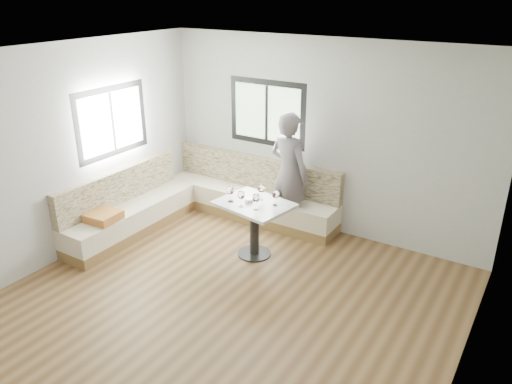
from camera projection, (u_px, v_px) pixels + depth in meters
room at (216, 191)px, 5.28m from camera, size 5.01×5.01×2.81m
banquette at (199, 203)px, 7.64m from camera, size 2.90×2.80×0.95m
table at (254, 216)px, 6.64m from camera, size 1.05×0.88×0.77m
person at (289, 173)px, 7.21m from camera, size 0.74×0.57×1.81m
olive_ramekin at (249, 200)px, 6.59m from camera, size 0.11×0.11×0.05m
wine_glass_a at (230, 191)px, 6.55m from camera, size 0.10×0.10×0.22m
wine_glass_b at (241, 195)px, 6.41m from camera, size 0.10×0.10×0.22m
wine_glass_c at (256, 198)px, 6.32m from camera, size 0.10×0.10×0.22m
wine_glass_d at (261, 189)px, 6.60m from camera, size 0.10×0.10×0.22m
wine_glass_e at (276, 194)px, 6.43m from camera, size 0.10×0.10×0.22m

